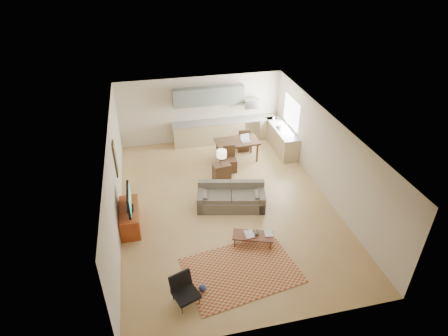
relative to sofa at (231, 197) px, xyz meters
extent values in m
plane|color=tan|center=(-0.12, 0.20, -0.38)|extent=(9.00, 9.00, 0.00)
plane|color=white|center=(-0.12, 0.20, 2.32)|extent=(9.00, 9.00, 0.00)
plane|color=beige|center=(-0.12, 4.70, 0.97)|extent=(6.50, 0.00, 6.50)
plane|color=beige|center=(-0.12, -4.30, 0.97)|extent=(6.50, 0.00, 6.50)
plane|color=beige|center=(-3.37, 0.20, 0.97)|extent=(0.00, 9.00, 9.00)
plane|color=beige|center=(3.13, 0.20, 0.97)|extent=(0.00, 9.00, 9.00)
cube|color=#A5A8AD|center=(1.88, 4.38, 0.07)|extent=(0.62, 0.62, 0.90)
cube|color=#A5A8AD|center=(1.88, 4.40, 1.17)|extent=(0.62, 0.40, 0.35)
cube|color=slate|center=(0.18, 4.53, 1.57)|extent=(2.80, 0.34, 0.70)
cube|color=white|center=(3.11, 3.20, 1.17)|extent=(0.02, 1.40, 1.05)
cube|color=#993C22|center=(-0.37, -2.62, -0.37)|extent=(3.06, 2.35, 0.02)
imported|color=maroon|center=(-0.03, -1.73, -0.03)|extent=(0.26, 0.34, 0.03)
imported|color=navy|center=(0.51, -1.78, -0.04)|extent=(0.33, 0.38, 0.02)
imported|color=black|center=(0.29, -1.75, 0.03)|extent=(0.22, 0.22, 0.16)
imported|color=beige|center=(2.71, 3.99, 0.64)|extent=(0.11, 0.11, 0.19)
camera|label=1|loc=(-2.27, -9.06, 6.89)|focal=30.00mm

